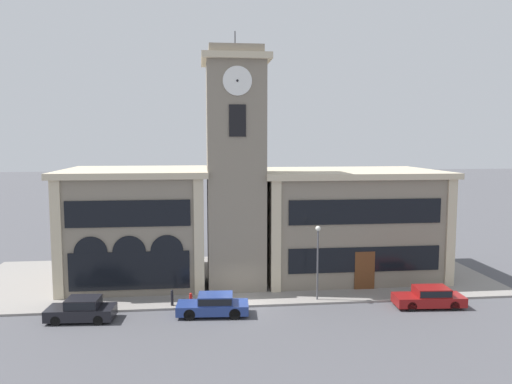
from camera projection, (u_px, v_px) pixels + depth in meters
ground_plane at (241, 308)px, 33.01m from camera, size 300.00×300.00×0.00m
sidewalk_kerb at (234, 277)px, 40.05m from camera, size 40.46×14.25×0.15m
clock_tower at (236, 170)px, 36.86m from camera, size 4.87×4.87×18.87m
town_hall_left_wing at (137, 225)px, 39.09m from camera, size 11.04×10.21×8.83m
town_hall_right_wing at (346, 222)px, 40.99m from camera, size 14.54×10.21×8.64m
parked_car_near at (82, 309)px, 30.61m from camera, size 4.16×2.06×1.43m
parked_car_mid at (214, 304)px, 31.51m from camera, size 4.61×2.07×1.37m
parked_car_far at (430, 297)px, 33.11m from camera, size 4.65×2.05×1.35m
street_lamp at (318, 251)px, 33.95m from camera, size 0.36×0.36×5.12m
bollard at (172, 298)px, 32.97m from camera, size 0.18×0.18×1.06m
fire_hydrant at (191, 300)px, 32.93m from camera, size 0.22×0.22×0.87m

